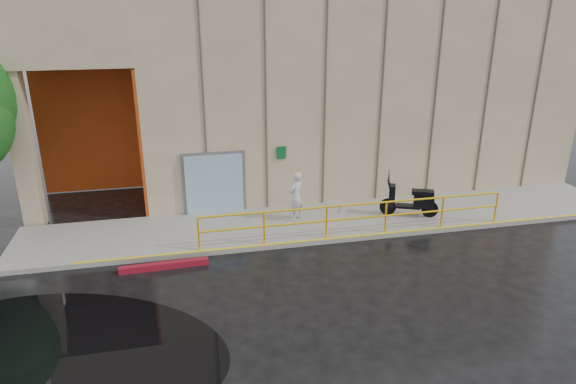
% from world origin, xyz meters
% --- Properties ---
extents(ground, '(120.00, 120.00, 0.00)m').
position_xyz_m(ground, '(0.00, 0.00, 0.00)').
color(ground, black).
rests_on(ground, ground).
extents(sidewalk, '(20.00, 3.00, 0.15)m').
position_xyz_m(sidewalk, '(4.00, 4.50, 0.07)').
color(sidewalk, gray).
rests_on(sidewalk, ground).
extents(building, '(20.00, 10.17, 8.00)m').
position_xyz_m(building, '(5.10, 10.98, 4.21)').
color(building, tan).
rests_on(building, ground).
extents(guardrail, '(9.56, 0.06, 1.03)m').
position_xyz_m(guardrail, '(4.25, 3.15, 0.68)').
color(guardrail, '#DCA50B').
rests_on(guardrail, sidewalk).
extents(person, '(0.71, 0.68, 1.64)m').
position_xyz_m(person, '(2.73, 4.71, 0.97)').
color(person, '#BDBCC1').
rests_on(person, sidewalk).
extents(scooter, '(1.95, 1.28, 1.48)m').
position_xyz_m(scooter, '(6.50, 4.21, 1.00)').
color(scooter, black).
rests_on(scooter, sidewalk).
extents(red_curb, '(2.40, 0.27, 0.18)m').
position_xyz_m(red_curb, '(-1.50, 2.50, 0.09)').
color(red_curb, maroon).
rests_on(red_curb, ground).
extents(puddle, '(8.41, 6.96, 0.01)m').
position_xyz_m(puddle, '(-3.59, -0.69, 0.00)').
color(puddle, black).
rests_on(puddle, ground).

